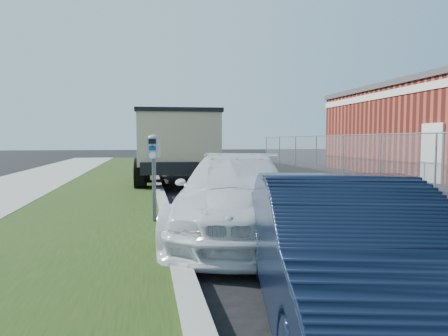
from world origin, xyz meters
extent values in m
plane|color=black|center=(0.00, 0.00, 0.00)|extent=(120.00, 120.00, 0.00)
cube|color=gray|center=(-2.60, 2.00, 0.07)|extent=(0.25, 50.00, 0.15)
cube|color=#18320D|center=(-4.20, 2.00, 0.07)|extent=(3.00, 50.00, 0.13)
plane|color=slate|center=(6.00, 7.00, 0.90)|extent=(0.00, 30.00, 30.00)
cylinder|color=gray|center=(6.00, 7.00, 1.80)|extent=(0.04, 30.00, 0.04)
cylinder|color=gray|center=(6.00, 4.00, 0.90)|extent=(0.06, 0.06, 1.80)
cylinder|color=gray|center=(6.00, 7.00, 0.90)|extent=(0.06, 0.06, 1.80)
cylinder|color=gray|center=(6.00, 10.00, 0.90)|extent=(0.06, 0.06, 1.80)
cylinder|color=gray|center=(6.00, 13.00, 0.90)|extent=(0.06, 0.06, 1.80)
cylinder|color=gray|center=(6.00, 16.00, 0.90)|extent=(0.06, 0.06, 1.80)
cylinder|color=gray|center=(6.00, 19.00, 0.90)|extent=(0.06, 0.06, 1.80)
cylinder|color=gray|center=(6.00, 22.00, 0.90)|extent=(0.06, 0.06, 1.80)
cube|color=silver|center=(7.48, 8.00, 3.60)|extent=(0.06, 14.00, 0.30)
cube|color=silver|center=(7.45, 6.00, 1.10)|extent=(0.08, 1.10, 2.20)
cylinder|color=#3F4247|center=(-2.84, 0.10, 0.70)|extent=(0.09, 0.09, 1.11)
cube|color=slate|center=(-2.84, 0.10, 1.44)|extent=(0.23, 0.19, 0.33)
ellipsoid|color=slate|center=(-2.84, 0.10, 1.61)|extent=(0.24, 0.20, 0.13)
cube|color=black|center=(-2.86, 0.03, 1.55)|extent=(0.13, 0.06, 0.09)
cube|color=navy|center=(-2.86, 0.03, 1.43)|extent=(0.12, 0.05, 0.08)
cylinder|color=silver|center=(-2.86, 0.03, 1.31)|extent=(0.12, 0.05, 0.12)
cube|color=#3F4247|center=(-2.86, 0.03, 1.46)|extent=(0.04, 0.02, 0.06)
imported|color=white|center=(-1.51, -0.59, 0.67)|extent=(3.02, 4.94, 1.34)
imported|color=black|center=(-1.37, -4.03, 0.63)|extent=(2.05, 4.01, 1.26)
cube|color=black|center=(-1.80, 7.73, 0.75)|extent=(2.70, 6.78, 0.36)
cube|color=tan|center=(-1.65, 10.11, 1.61)|extent=(2.55, 2.02, 2.08)
cube|color=black|center=(-1.65, 10.11, 2.03)|extent=(2.59, 2.04, 0.62)
cube|color=tan|center=(-1.85, 6.90, 1.61)|extent=(2.76, 4.51, 1.66)
cube|color=black|center=(-1.85, 6.90, 2.47)|extent=(2.87, 4.62, 0.12)
cube|color=black|center=(-1.59, 11.10, 0.68)|extent=(2.50, 0.31, 0.31)
cylinder|color=black|center=(-2.85, 10.08, 0.52)|extent=(0.40, 1.06, 1.04)
cylinder|color=black|center=(-0.46, 9.93, 0.52)|extent=(0.40, 1.06, 1.04)
cylinder|color=black|center=(-3.03, 7.28, 0.52)|extent=(0.40, 1.06, 1.04)
cylinder|color=black|center=(-0.64, 7.13, 0.52)|extent=(0.40, 1.06, 1.04)
cylinder|color=black|center=(-3.14, 5.42, 0.52)|extent=(0.40, 1.06, 1.04)
cylinder|color=black|center=(-0.76, 5.27, 0.52)|extent=(0.40, 1.06, 1.04)
camera|label=1|loc=(-2.98, -7.03, 1.57)|focal=32.00mm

